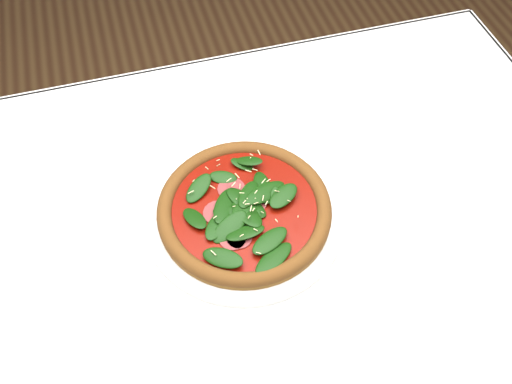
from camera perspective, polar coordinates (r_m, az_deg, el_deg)
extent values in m
cube|color=silver|center=(0.89, -0.88, -4.43)|extent=(1.20, 0.80, 0.04)
cylinder|color=#4E321F|center=(1.53, 15.58, 3.32)|extent=(0.06, 0.06, 0.71)
cube|color=silver|center=(1.21, -5.96, 8.81)|extent=(1.20, 0.01, 0.22)
cylinder|color=white|center=(0.88, -1.16, -2.29)|extent=(0.31, 0.31, 0.01)
torus|color=white|center=(0.88, -1.16, -2.16)|extent=(0.31, 0.31, 0.01)
cylinder|color=#9C6825|center=(0.88, -1.17, -1.93)|extent=(0.33, 0.33, 0.01)
torus|color=#A66226|center=(0.87, -1.18, -1.67)|extent=(0.33, 0.33, 0.02)
cylinder|color=maroon|center=(0.87, -1.18, -1.67)|extent=(0.27, 0.27, 0.00)
cylinder|color=#933B3B|center=(0.87, -1.18, -1.53)|extent=(0.24, 0.24, 0.00)
ellipsoid|color=#133C0B|center=(0.86, -1.19, -1.19)|extent=(0.26, 0.26, 0.02)
cylinder|color=beige|center=(0.86, -1.20, -0.99)|extent=(0.24, 0.24, 0.00)
cylinder|color=white|center=(1.16, 23.86, 9.12)|extent=(0.13, 0.13, 0.01)
torus|color=white|center=(1.16, 23.91, 9.21)|extent=(0.13, 0.13, 0.01)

